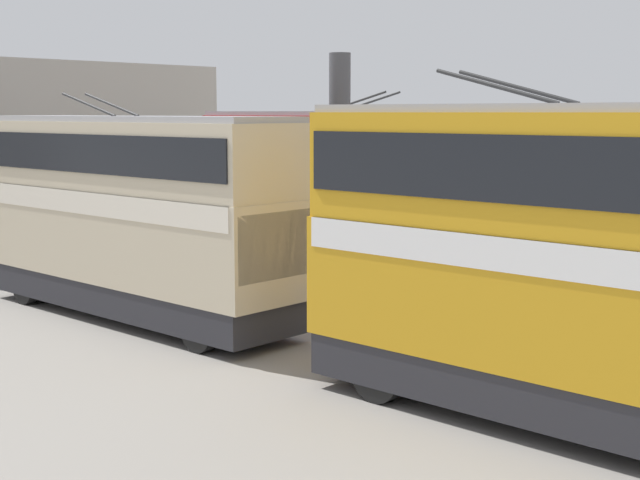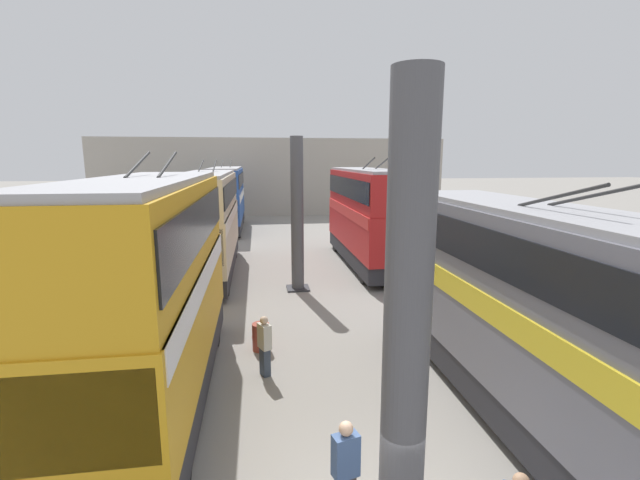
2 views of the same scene
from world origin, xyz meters
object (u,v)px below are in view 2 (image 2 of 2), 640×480
at_px(bus_right_near, 149,280).
at_px(person_aisle_foreground, 346,469).
at_px(bus_left_far, 368,211).
at_px(bus_right_far, 227,195).
at_px(oil_drum, 261,337).
at_px(bus_right_mid, 207,217).
at_px(person_by_right_row, 265,344).
at_px(bus_left_near, 525,297).

bearing_deg(bus_right_near, person_aisle_foreground, -137.12).
relative_size(bus_left_far, person_aisle_foreground, 5.83).
distance_m(bus_right_far, person_aisle_foreground, 30.36).
distance_m(bus_right_far, oil_drum, 23.73).
bearing_deg(bus_right_mid, person_by_right_row, -166.63).
height_order(bus_left_far, person_aisle_foreground, bus_left_far).
xyz_separation_m(bus_left_near, bus_right_mid, (13.38, 8.46, 0.20)).
distance_m(bus_right_near, oil_drum, 4.42).
height_order(bus_right_mid, person_aisle_foreground, bus_right_mid).
xyz_separation_m(person_by_right_row, oil_drum, (1.61, 0.10, -0.47)).
height_order(person_by_right_row, person_aisle_foreground, person_aisle_foreground).
distance_m(bus_left_far, bus_right_far, 15.79).
relative_size(bus_left_far, bus_right_near, 1.12).
xyz_separation_m(bus_left_near, oil_drum, (4.01, 5.95, -2.31)).
distance_m(person_aisle_foreground, oil_drum, 6.74).
bearing_deg(bus_left_far, person_aisle_foreground, 164.44).
bearing_deg(bus_left_far, oil_drum, 149.55).
xyz_separation_m(bus_right_mid, bus_right_far, (14.09, 0.00, -0.02)).
height_order(bus_left_far, bus_right_near, bus_right_near).
height_order(bus_right_near, person_by_right_row, bus_right_near).
height_order(bus_left_far, person_by_right_row, bus_left_far).
bearing_deg(person_by_right_row, bus_right_far, 70.64).
relative_size(bus_right_near, person_aisle_foreground, 5.23).
bearing_deg(bus_right_near, oil_drum, -45.15).
xyz_separation_m(bus_left_near, person_aisle_foreground, (-2.59, 4.66, -1.80)).
bearing_deg(person_aisle_foreground, bus_right_near, -152.62).
bearing_deg(bus_right_mid, person_aisle_foreground, -166.59).
bearing_deg(bus_right_far, oil_drum, -173.89).
bearing_deg(bus_right_near, bus_right_mid, -0.00).
distance_m(bus_right_mid, person_by_right_row, 11.47).
xyz_separation_m(person_aisle_foreground, oil_drum, (6.60, 1.30, -0.51)).
distance_m(bus_left_near, bus_right_near, 8.60).
bearing_deg(bus_left_near, bus_right_mid, 32.31).
relative_size(bus_left_far, person_by_right_row, 6.10).
xyz_separation_m(bus_right_near, person_by_right_row, (0.89, -2.61, -2.17)).
bearing_deg(bus_left_near, person_by_right_row, 67.70).
relative_size(bus_right_far, person_by_right_row, 6.20).
relative_size(bus_left_near, bus_right_far, 0.89).
bearing_deg(bus_right_mid, bus_left_near, -147.69).
relative_size(bus_right_near, bus_right_far, 0.88).
distance_m(bus_right_near, person_aisle_foreground, 5.99).
distance_m(bus_left_near, person_aisle_foreground, 5.62).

